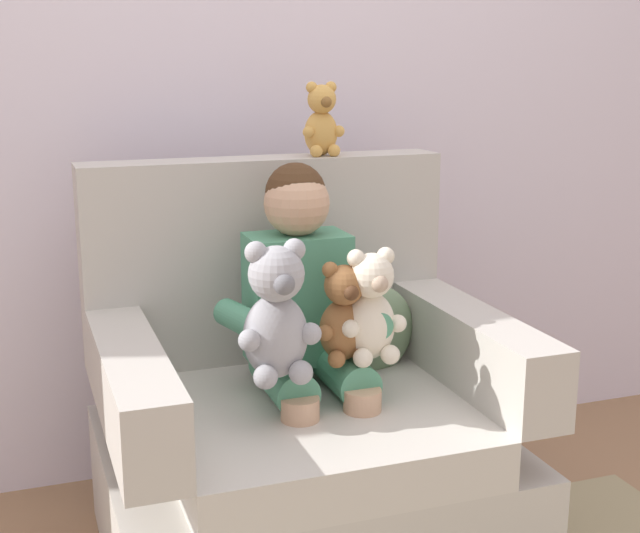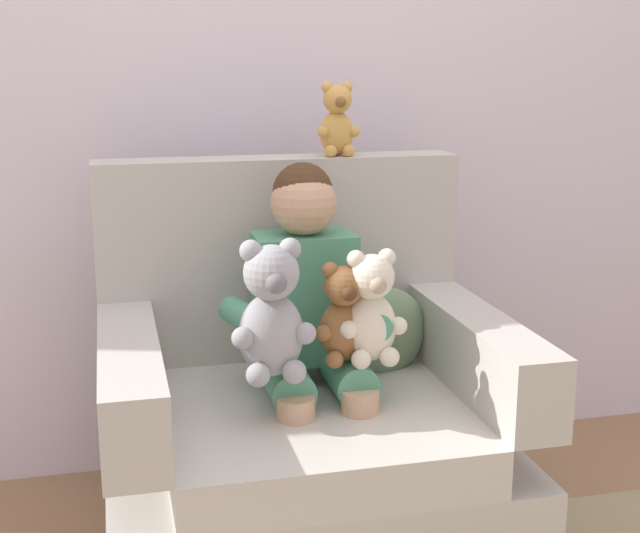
{
  "view_description": "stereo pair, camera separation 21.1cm",
  "coord_description": "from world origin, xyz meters",
  "px_view_note": "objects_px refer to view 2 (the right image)",
  "views": [
    {
      "loc": [
        -0.67,
        -1.98,
        1.3
      ],
      "look_at": [
        0.02,
        -0.05,
        0.8
      ],
      "focal_mm": 49.35,
      "sensor_mm": 36.0,
      "label": 1
    },
    {
      "loc": [
        -0.47,
        -2.04,
        1.3
      ],
      "look_at": [
        0.02,
        -0.05,
        0.8
      ],
      "focal_mm": 49.35,
      "sensor_mm": 36.0,
      "label": 2
    }
  ],
  "objects_px": {
    "seated_child": "(310,309)",
    "plush_honey_on_backrest": "(337,122)",
    "plush_cream": "(371,310)",
    "throw_pillow": "(382,333)",
    "plush_brown": "(344,316)",
    "plush_grey": "(272,314)",
    "armchair": "(303,434)"
  },
  "relations": [
    {
      "from": "seated_child",
      "to": "plush_honey_on_backrest",
      "type": "height_order",
      "value": "plush_honey_on_backrest"
    },
    {
      "from": "seated_child",
      "to": "plush_honey_on_backrest",
      "type": "relative_size",
      "value": 4.0
    },
    {
      "from": "plush_cream",
      "to": "throw_pillow",
      "type": "height_order",
      "value": "plush_cream"
    },
    {
      "from": "seated_child",
      "to": "plush_brown",
      "type": "height_order",
      "value": "seated_child"
    },
    {
      "from": "plush_brown",
      "to": "plush_honey_on_backrest",
      "type": "distance_m",
      "value": 0.61
    },
    {
      "from": "plush_grey",
      "to": "throw_pillow",
      "type": "height_order",
      "value": "plush_grey"
    },
    {
      "from": "armchair",
      "to": "plush_grey",
      "type": "xyz_separation_m",
      "value": [
        -0.11,
        -0.17,
        0.39
      ]
    },
    {
      "from": "armchair",
      "to": "seated_child",
      "type": "height_order",
      "value": "seated_child"
    },
    {
      "from": "plush_grey",
      "to": "plush_honey_on_backrest",
      "type": "relative_size",
      "value": 1.61
    },
    {
      "from": "plush_cream",
      "to": "throw_pillow",
      "type": "xyz_separation_m",
      "value": [
        0.11,
        0.24,
        -0.14
      ]
    },
    {
      "from": "plush_brown",
      "to": "plush_honey_on_backrest",
      "type": "height_order",
      "value": "plush_honey_on_backrest"
    },
    {
      "from": "plush_cream",
      "to": "armchair",
      "type": "bearing_deg",
      "value": 138.81
    },
    {
      "from": "plush_honey_on_backrest",
      "to": "throw_pillow",
      "type": "distance_m",
      "value": 0.6
    },
    {
      "from": "plush_grey",
      "to": "plush_brown",
      "type": "xyz_separation_m",
      "value": [
        0.19,
        0.06,
        -0.04
      ]
    },
    {
      "from": "armchair",
      "to": "throw_pillow",
      "type": "xyz_separation_m",
      "value": [
        0.25,
        0.11,
        0.22
      ]
    },
    {
      "from": "armchair",
      "to": "throw_pillow",
      "type": "distance_m",
      "value": 0.35
    },
    {
      "from": "armchair",
      "to": "seated_child",
      "type": "distance_m",
      "value": 0.34
    },
    {
      "from": "plush_cream",
      "to": "throw_pillow",
      "type": "distance_m",
      "value": 0.3
    },
    {
      "from": "seated_child",
      "to": "plush_grey",
      "type": "relative_size",
      "value": 2.48
    },
    {
      "from": "plush_brown",
      "to": "plush_cream",
      "type": "distance_m",
      "value": 0.07
    },
    {
      "from": "armchair",
      "to": "plush_brown",
      "type": "xyz_separation_m",
      "value": [
        0.08,
        -0.11,
        0.35
      ]
    },
    {
      "from": "seated_child",
      "to": "plush_grey",
      "type": "bearing_deg",
      "value": -120.56
    },
    {
      "from": "plush_cream",
      "to": "plush_honey_on_backrest",
      "type": "xyz_separation_m",
      "value": [
        0.03,
        0.43,
        0.42
      ]
    },
    {
      "from": "seated_child",
      "to": "plush_honey_on_backrest",
      "type": "bearing_deg",
      "value": 67.74
    },
    {
      "from": "seated_child",
      "to": "plush_grey",
      "type": "height_order",
      "value": "seated_child"
    },
    {
      "from": "armchair",
      "to": "plush_cream",
      "type": "relative_size",
      "value": 3.59
    },
    {
      "from": "plush_honey_on_backrest",
      "to": "armchair",
      "type": "bearing_deg",
      "value": -134.14
    },
    {
      "from": "plush_brown",
      "to": "plush_honey_on_backrest",
      "type": "xyz_separation_m",
      "value": [
        0.09,
        0.41,
        0.44
      ]
    },
    {
      "from": "plush_grey",
      "to": "plush_cream",
      "type": "bearing_deg",
      "value": 8.91
    },
    {
      "from": "throw_pillow",
      "to": "plush_honey_on_backrest",
      "type": "bearing_deg",
      "value": 113.05
    },
    {
      "from": "plush_honey_on_backrest",
      "to": "seated_child",
      "type": "bearing_deg",
      "value": -132.08
    },
    {
      "from": "seated_child",
      "to": "plush_brown",
      "type": "distance_m",
      "value": 0.14
    }
  ]
}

